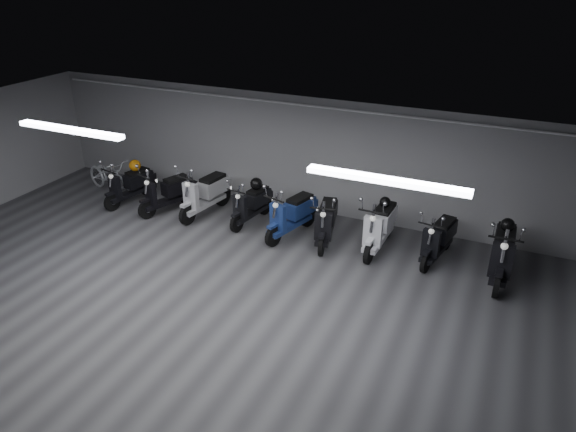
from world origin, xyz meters
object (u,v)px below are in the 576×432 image
at_px(helmet_0, 135,165).
at_px(scooter_4, 291,208).
at_px(scooter_3, 251,199).
at_px(scooter_1, 167,186).
at_px(helmet_3, 256,184).
at_px(scooter_5, 326,215).
at_px(scooter_8, 504,245).
at_px(scooter_2, 204,187).
at_px(bicycle, 109,172).
at_px(scooter_0, 129,179).
at_px(scooter_7, 439,232).
at_px(helmet_1, 385,202).
at_px(helmet_2, 508,225).
at_px(scooter_6, 380,219).

bearing_deg(helmet_0, scooter_4, -2.31).
distance_m(scooter_3, helmet_0, 3.27).
height_order(scooter_1, helmet_3, scooter_1).
height_order(scooter_3, scooter_5, scooter_5).
bearing_deg(helmet_0, scooter_8, -0.92).
bearing_deg(scooter_4, scooter_2, -168.96).
bearing_deg(scooter_2, bicycle, -173.23).
height_order(scooter_0, bicycle, scooter_0).
height_order(scooter_2, scooter_7, scooter_2).
height_order(scooter_3, helmet_1, scooter_3).
bearing_deg(helmet_0, helmet_1, 2.64).
xyz_separation_m(scooter_8, bicycle, (-9.71, 0.20, -0.16)).
bearing_deg(scooter_0, scooter_2, 17.43).
relative_size(scooter_5, helmet_1, 7.55).
distance_m(scooter_5, helmet_0, 5.18).
relative_size(scooter_3, helmet_2, 6.31).
relative_size(scooter_0, scooter_8, 0.87).
height_order(scooter_8, bicycle, scooter_8).
height_order(bicycle, helmet_1, bicycle).
distance_m(scooter_2, bicycle, 3.00).
height_order(scooter_0, scooter_4, scooter_4).
distance_m(scooter_4, helmet_3, 1.19).
height_order(scooter_6, bicycle, scooter_6).
distance_m(scooter_1, scooter_3, 2.16).
distance_m(scooter_2, scooter_7, 5.49).
bearing_deg(helmet_1, helmet_2, -3.71).
bearing_deg(scooter_6, helmet_0, -177.82).
relative_size(scooter_4, bicycle, 1.03).
distance_m(scooter_0, scooter_3, 3.31).
distance_m(scooter_0, scooter_7, 7.58).
height_order(scooter_0, helmet_3, scooter_0).
bearing_deg(scooter_8, scooter_0, 179.89).
distance_m(helmet_0, helmet_1, 6.33).
height_order(scooter_4, helmet_3, scooter_4).
xyz_separation_m(bicycle, helmet_0, (0.96, -0.06, 0.36)).
xyz_separation_m(scooter_2, scooter_4, (2.33, -0.15, -0.03)).
bearing_deg(helmet_3, scooter_0, -171.64).
bearing_deg(helmet_1, scooter_4, -166.49).
xyz_separation_m(scooter_1, scooter_3, (2.15, 0.28, -0.04)).
xyz_separation_m(scooter_6, scooter_8, (2.44, -0.17, 0.03)).
xyz_separation_m(scooter_3, helmet_0, (-3.25, -0.03, 0.32)).
distance_m(scooter_7, helmet_3, 4.25).
bearing_deg(scooter_5, scooter_2, 165.75).
relative_size(scooter_4, helmet_0, 6.27).
bearing_deg(scooter_7, scooter_5, -163.97).
xyz_separation_m(scooter_1, scooter_7, (6.42, 0.33, -0.02)).
bearing_deg(scooter_2, scooter_8, 7.38).
relative_size(scooter_7, helmet_0, 5.86).
relative_size(scooter_1, helmet_2, 6.70).
xyz_separation_m(scooter_8, helmet_3, (-5.46, 0.40, 0.17)).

